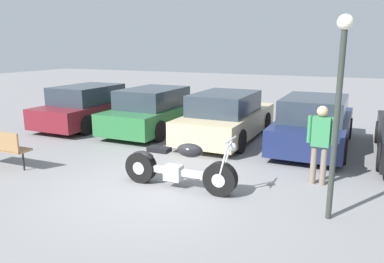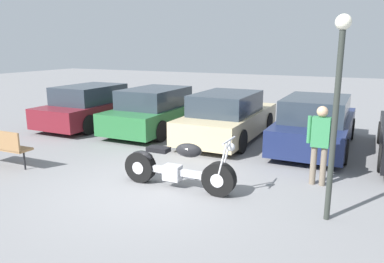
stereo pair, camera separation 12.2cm
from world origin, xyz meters
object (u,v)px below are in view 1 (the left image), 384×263
Objects in this scene: parked_car_maroon at (92,106)px; person_standing at (320,139)px; lamp_post at (339,94)px; parked_car_green at (156,111)px; parked_car_navy at (314,123)px; parked_car_champagne at (227,117)px; motorcycle at (177,168)px.

person_standing reaches higher than parked_car_maroon.
person_standing is at bearing 103.02° from lamp_post.
lamp_post is at bearing -37.61° from parked_car_green.
lamp_post is at bearing -27.20° from parked_car_maroon.
lamp_post reaches higher than person_standing.
lamp_post reaches higher than parked_car_navy.
parked_car_maroon is 1.00× the size of parked_car_champagne.
motorcycle is at bearing -150.78° from person_standing.
person_standing reaches higher than parked_car_navy.
motorcycle is at bearing -83.37° from parked_car_champagne.
parked_car_green is 1.00× the size of parked_car_champagne.
lamp_post reaches higher than parked_car_green.
lamp_post is at bearing -52.74° from parked_car_champagne.
motorcycle is 2.87m from person_standing.
motorcycle is at bearing -36.90° from parked_car_maroon.
person_standing is (2.95, -2.81, 0.28)m from parked_car_champagne.
parked_car_navy is (4.97, 0.01, 0.00)m from parked_car_green.
parked_car_champagne is 5.62m from lamp_post.
parked_car_champagne is at bearing 127.26° from lamp_post.
motorcycle is 0.53× the size of parked_car_navy.
parked_car_maroon is at bearing -175.22° from parked_car_green.
person_standing is (0.47, -2.93, 0.28)m from parked_car_navy.
person_standing is at bearing 29.22° from motorcycle.
parked_car_navy is 4.74m from lamp_post.
parked_car_navy is 1.39× the size of lamp_post.
lamp_post reaches higher than motorcycle.
motorcycle is 0.53× the size of parked_car_champagne.
parked_car_green is 7.43m from lamp_post.
parked_car_maroon is 2.49m from parked_car_green.
parked_car_green is 1.00× the size of parked_car_navy.
person_standing reaches higher than parked_car_champagne.
parked_car_maroon is 1.39× the size of lamp_post.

